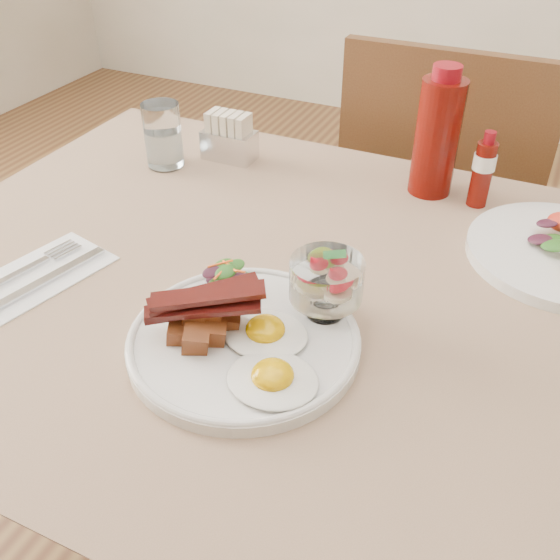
{
  "coord_description": "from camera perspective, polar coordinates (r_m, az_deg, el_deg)",
  "views": [
    {
      "loc": [
        0.19,
        -0.63,
        1.26
      ],
      "look_at": [
        -0.06,
        -0.09,
        0.82
      ],
      "focal_mm": 40.0,
      "sensor_mm": 36.0,
      "label": 1
    }
  ],
  "objects": [
    {
      "name": "table",
      "position": [
        0.89,
        5.77,
        -5.99
      ],
      "size": [
        1.33,
        0.88,
        0.75
      ],
      "color": "brown",
      "rests_on": "ground"
    },
    {
      "name": "chair_far",
      "position": [
        1.51,
        14.24,
        5.84
      ],
      "size": [
        0.42,
        0.42,
        0.93
      ],
      "color": "brown",
      "rests_on": "ground"
    },
    {
      "name": "main_plate",
      "position": [
        0.75,
        -3.32,
        -5.64
      ],
      "size": [
        0.28,
        0.28,
        0.02
      ],
      "primitive_type": "cylinder",
      "color": "silver",
      "rests_on": "table"
    },
    {
      "name": "fried_eggs",
      "position": [
        0.71,
        -1.03,
        -6.76
      ],
      "size": [
        0.17,
        0.19,
        0.03
      ],
      "rotation": [
        0.0,
        0.0,
        -0.38
      ],
      "color": "silver",
      "rests_on": "main_plate"
    },
    {
      "name": "bacon_potato_pile",
      "position": [
        0.74,
        -7.06,
        -3.22
      ],
      "size": [
        0.14,
        0.11,
        0.06
      ],
      "rotation": [
        0.0,
        0.0,
        0.14
      ],
      "color": "brown",
      "rests_on": "main_plate"
    },
    {
      "name": "side_salad",
      "position": [
        0.82,
        -4.88,
        0.22
      ],
      "size": [
        0.07,
        0.06,
        0.04
      ],
      "rotation": [
        0.0,
        0.0,
        0.42
      ],
      "color": "#154312",
      "rests_on": "main_plate"
    },
    {
      "name": "fruit_cup",
      "position": [
        0.75,
        4.27,
        0.02
      ],
      "size": [
        0.09,
        0.09,
        0.09
      ],
      "rotation": [
        0.0,
        0.0,
        -0.0
      ],
      "color": "white",
      "rests_on": "main_plate"
    },
    {
      "name": "ketchup_bottle",
      "position": [
        1.07,
        14.18,
        12.69
      ],
      "size": [
        0.09,
        0.09,
        0.21
      ],
      "rotation": [
        0.0,
        0.0,
        0.35
      ],
      "color": "#550904",
      "rests_on": "table"
    },
    {
      "name": "hot_sauce_bottle",
      "position": [
        1.06,
        18.05,
        9.51
      ],
      "size": [
        0.05,
        0.05,
        0.13
      ],
      "rotation": [
        0.0,
        0.0,
        0.43
      ],
      "color": "#550904",
      "rests_on": "table"
    },
    {
      "name": "sugar_caddy",
      "position": [
        1.18,
        -4.66,
        12.72
      ],
      "size": [
        0.1,
        0.05,
        0.09
      ],
      "rotation": [
        0.0,
        0.0,
        -0.0
      ],
      "color": "silver",
      "rests_on": "table"
    },
    {
      "name": "water_glass",
      "position": [
        1.17,
        -10.61,
        12.56
      ],
      "size": [
        0.07,
        0.07,
        0.12
      ],
      "color": "white",
      "rests_on": "table"
    },
    {
      "name": "napkin_cutlery",
      "position": [
        0.93,
        -21.48,
        0.26
      ],
      "size": [
        0.16,
        0.23,
        0.01
      ],
      "rotation": [
        0.0,
        0.0,
        -0.23
      ],
      "color": "white",
      "rests_on": "table"
    }
  ]
}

